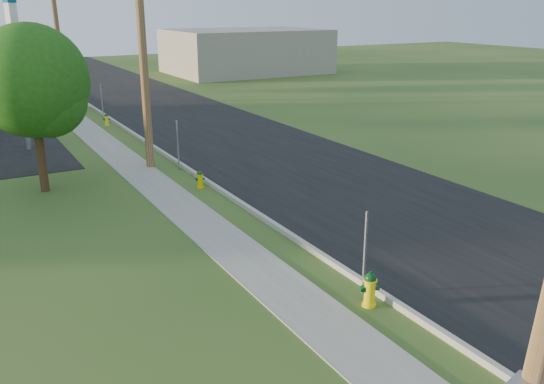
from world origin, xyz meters
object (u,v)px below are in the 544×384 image
object	(u,v)px
price_pylon	(12,25)
tree_verge	(35,85)
utility_pole_far	(57,28)
hydrant_mid	(200,179)
utility_pole_mid	(142,41)
hydrant_near	(370,289)
hydrant_far	(107,120)

from	to	relation	value
price_pylon	tree_verge	world-z (taller)	price_pylon
utility_pole_far	hydrant_mid	world-z (taller)	utility_pole_far
utility_pole_mid	hydrant_near	size ratio (longest dim) A/B	11.82
hydrant_near	hydrant_mid	size ratio (longest dim) A/B	1.24
utility_pole_far	tree_verge	bearing A→B (deg)	-102.14
utility_pole_far	hydrant_far	size ratio (longest dim) A/B	13.73
hydrant_near	hydrant_far	size ratio (longest dim) A/B	1.20
hydrant_mid	hydrant_far	world-z (taller)	hydrant_far
hydrant_far	utility_pole_far	bearing A→B (deg)	93.53
price_pylon	tree_verge	size ratio (longest dim) A/B	1.19
tree_verge	hydrant_far	xyz separation A→B (m)	(4.69, 10.47, -3.37)
tree_verge	hydrant_mid	bearing A→B (deg)	-25.61
hydrant_mid	utility_pole_far	bearing A→B (deg)	91.78
utility_pole_far	hydrant_far	world-z (taller)	utility_pole_far
hydrant_near	hydrant_mid	distance (m)	9.72
utility_pole_mid	price_pylon	world-z (taller)	utility_pole_mid
utility_pole_mid	utility_pole_far	bearing A→B (deg)	90.00
hydrant_far	utility_pole_mid	bearing A→B (deg)	-93.39
price_pylon	hydrant_near	world-z (taller)	price_pylon
utility_pole_mid	utility_pole_far	xyz separation A→B (m)	(0.00, 18.00, -0.15)
utility_pole_far	hydrant_near	xyz separation A→B (m)	(0.61, -31.32, -4.40)
utility_pole_far	tree_verge	xyz separation A→B (m)	(-4.15, -19.29, -1.09)
utility_pole_mid	utility_pole_far	distance (m)	18.00
utility_pole_mid	tree_verge	xyz separation A→B (m)	(-4.15, -1.29, -1.24)
utility_pole_mid	utility_pole_far	world-z (taller)	utility_pole_mid
utility_pole_mid	hydrant_mid	xyz separation A→B (m)	(0.67, -3.61, -4.63)
tree_verge	hydrant_near	size ratio (longest dim) A/B	6.96
hydrant_mid	hydrant_far	bearing A→B (deg)	90.58
hydrant_far	tree_verge	bearing A→B (deg)	-114.14
price_pylon	hydrant_mid	bearing A→B (deg)	-63.34
hydrant_near	hydrant_mid	bearing A→B (deg)	89.65
utility_pole_mid	tree_verge	bearing A→B (deg)	-162.68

